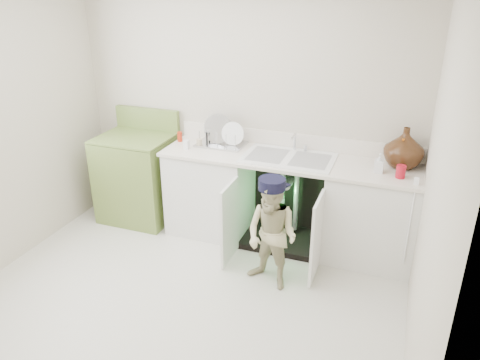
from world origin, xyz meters
TOP-DOWN VIEW (x-y plane):
  - ground at (0.00, 0.00)m, footprint 3.50×3.50m
  - room_shell at (0.00, 0.00)m, footprint 6.00×5.50m
  - counter_run at (0.59, 1.21)m, footprint 2.44×1.02m
  - avocado_stove at (-1.10, 1.18)m, footprint 0.75×0.65m
  - repair_worker at (0.62, 0.47)m, footprint 0.57×0.65m

SIDE VIEW (x-z plane):
  - ground at x=0.00m, z-range 0.00..0.00m
  - avocado_stove at x=-1.10m, z-range -0.10..1.06m
  - counter_run at x=0.59m, z-range -0.15..1.11m
  - repair_worker at x=0.62m, z-range 0.00..0.99m
  - room_shell at x=0.00m, z-range 0.62..1.88m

